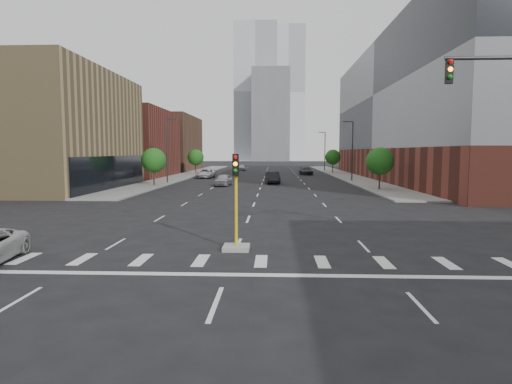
# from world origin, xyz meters

# --- Properties ---
(ground) EXTENTS (400.00, 400.00, 0.00)m
(ground) POSITION_xyz_m (0.00, 0.00, 0.00)
(ground) COLOR black
(ground) RESTS_ON ground
(sidewalk_left_far) EXTENTS (5.00, 92.00, 0.15)m
(sidewalk_left_far) POSITION_xyz_m (-15.00, 74.00, 0.07)
(sidewalk_left_far) COLOR gray
(sidewalk_left_far) RESTS_ON ground
(sidewalk_right_far) EXTENTS (5.00, 92.00, 0.15)m
(sidewalk_right_far) POSITION_xyz_m (15.00, 74.00, 0.07)
(sidewalk_right_far) COLOR gray
(sidewalk_right_far) RESTS_ON ground
(building_left_mid) EXTENTS (20.00, 24.00, 14.00)m
(building_left_mid) POSITION_xyz_m (-27.50, 40.00, 7.00)
(building_left_mid) COLOR #957E54
(building_left_mid) RESTS_ON ground
(building_left_far_a) EXTENTS (20.00, 22.00, 12.00)m
(building_left_far_a) POSITION_xyz_m (-27.50, 66.00, 6.00)
(building_left_far_a) COLOR brown
(building_left_far_a) RESTS_ON ground
(building_left_far_b) EXTENTS (20.00, 24.00, 13.00)m
(building_left_far_b) POSITION_xyz_m (-27.50, 92.00, 6.50)
(building_left_far_b) COLOR brown
(building_left_far_b) RESTS_ON ground
(building_right_main) EXTENTS (24.00, 70.00, 22.00)m
(building_right_main) POSITION_xyz_m (29.50, 60.00, 11.00)
(building_right_main) COLOR brown
(building_right_main) RESTS_ON ground
(tower_left) EXTENTS (22.00, 22.00, 70.00)m
(tower_left) POSITION_xyz_m (-8.00, 220.00, 35.00)
(tower_left) COLOR #B2B7BC
(tower_left) RESTS_ON ground
(tower_right) EXTENTS (20.00, 20.00, 80.00)m
(tower_right) POSITION_xyz_m (10.00, 260.00, 40.00)
(tower_right) COLOR #B2B7BC
(tower_right) RESTS_ON ground
(tower_mid) EXTENTS (18.00, 18.00, 44.00)m
(tower_mid) POSITION_xyz_m (0.00, 200.00, 22.00)
(tower_mid) COLOR slate
(tower_mid) RESTS_ON ground
(median_traffic_signal) EXTENTS (1.20, 1.20, 4.40)m
(median_traffic_signal) POSITION_xyz_m (0.00, 8.97, 0.97)
(median_traffic_signal) COLOR #999993
(median_traffic_signal) RESTS_ON ground
(streetlight_right_a) EXTENTS (1.60, 0.22, 9.07)m
(streetlight_right_a) POSITION_xyz_m (13.41, 55.00, 5.01)
(streetlight_right_a) COLOR #2D2D30
(streetlight_right_a) RESTS_ON ground
(streetlight_right_b) EXTENTS (1.60, 0.22, 9.07)m
(streetlight_right_b) POSITION_xyz_m (13.41, 90.00, 5.01)
(streetlight_right_b) COLOR #2D2D30
(streetlight_right_b) RESTS_ON ground
(streetlight_left) EXTENTS (1.60, 0.22, 9.07)m
(streetlight_left) POSITION_xyz_m (-13.41, 50.00, 5.01)
(streetlight_left) COLOR #2D2D30
(streetlight_left) RESTS_ON ground
(tree_left_near) EXTENTS (3.20, 3.20, 4.85)m
(tree_left_near) POSITION_xyz_m (-14.00, 45.00, 3.39)
(tree_left_near) COLOR #382619
(tree_left_near) RESTS_ON ground
(tree_left_far) EXTENTS (3.20, 3.20, 4.85)m
(tree_left_far) POSITION_xyz_m (-14.00, 75.00, 3.39)
(tree_left_far) COLOR #382619
(tree_left_far) RESTS_ON ground
(tree_right_near) EXTENTS (3.20, 3.20, 4.85)m
(tree_right_near) POSITION_xyz_m (14.00, 40.00, 3.39)
(tree_right_near) COLOR #382619
(tree_right_near) RESTS_ON ground
(tree_right_far) EXTENTS (3.20, 3.20, 4.85)m
(tree_right_far) POSITION_xyz_m (14.00, 80.00, 3.39)
(tree_right_far) COLOR #382619
(tree_right_far) RESTS_ON ground
(car_near_left) EXTENTS (2.21, 4.72, 1.56)m
(car_near_left) POSITION_xyz_m (-5.01, 46.22, 0.78)
(car_near_left) COLOR #ACABB0
(car_near_left) RESTS_ON ground
(car_mid_right) EXTENTS (2.26, 5.32, 1.71)m
(car_mid_right) POSITION_xyz_m (1.50, 50.32, 0.85)
(car_mid_right) COLOR black
(car_mid_right) RESTS_ON ground
(car_far_left) EXTENTS (2.89, 5.86, 1.60)m
(car_far_left) POSITION_xyz_m (-10.12, 63.01, 0.80)
(car_far_left) COLOR beige
(car_far_left) RESTS_ON ground
(car_deep_right) EXTENTS (2.67, 5.38, 1.50)m
(car_deep_right) POSITION_xyz_m (7.98, 74.00, 0.75)
(car_deep_right) COLOR black
(car_deep_right) RESTS_ON ground
(car_distant) EXTENTS (2.24, 4.50, 1.47)m
(car_distant) POSITION_xyz_m (-6.08, 92.54, 0.74)
(car_distant) COLOR #BABBC0
(car_distant) RESTS_ON ground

